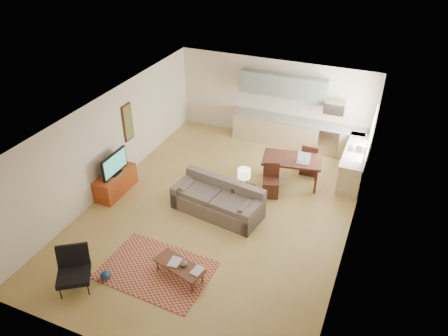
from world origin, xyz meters
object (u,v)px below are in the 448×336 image
at_px(tv_credenza, 116,183).
at_px(dining_table, 291,171).
at_px(sofa, 217,199).
at_px(armchair, 73,272).
at_px(console_table, 243,198).
at_px(coffee_table, 180,271).

bearing_deg(tv_credenza, dining_table, 28.07).
bearing_deg(sofa, tv_credenza, -166.73).
distance_m(armchair, console_table, 4.53).
height_order(sofa, coffee_table, sofa).
distance_m(coffee_table, armchair, 2.19).
bearing_deg(coffee_table, armchair, -133.93).
bearing_deg(sofa, coffee_table, -77.53).
relative_size(sofa, tv_credenza, 1.80).
distance_m(coffee_table, tv_credenza, 3.77).
distance_m(console_table, dining_table, 1.83).
bearing_deg(coffee_table, dining_table, 90.09).
bearing_deg(armchair, coffee_table, -3.57).
xyz_separation_m(tv_credenza, console_table, (3.49, 0.67, 0.03)).
height_order(coffee_table, armchair, armchair).
relative_size(armchair, dining_table, 0.54).
bearing_deg(tv_credenza, armchair, -69.17).
relative_size(coffee_table, dining_table, 0.72).
distance_m(armchair, dining_table, 6.35).
bearing_deg(console_table, dining_table, 53.41).
height_order(armchair, dining_table, armchair).
xyz_separation_m(sofa, coffee_table, (0.16, -2.38, -0.25)).
xyz_separation_m(tv_credenza, dining_table, (4.31, 2.30, 0.10)).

